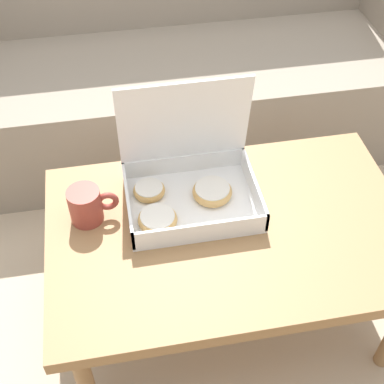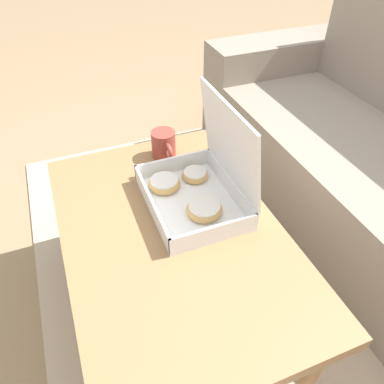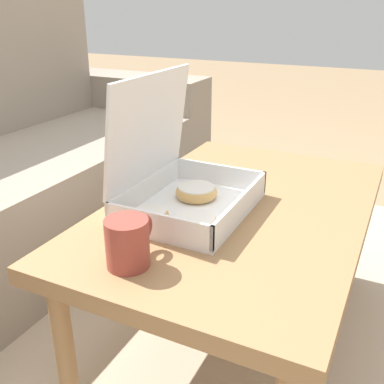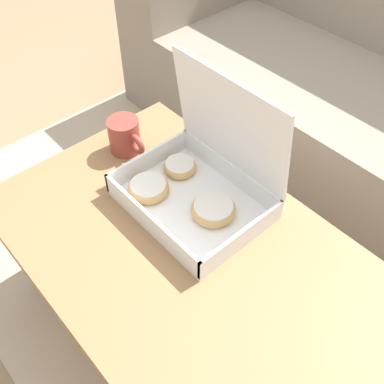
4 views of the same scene
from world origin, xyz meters
name	(u,v)px [view 1 (image 1 of 4)]	position (x,y,z in m)	size (l,w,h in m)	color
ground_plane	(211,263)	(0.00, 0.00, 0.00)	(12.00, 12.00, 0.00)	#937756
area_rug	(195,200)	(0.00, 0.30, 0.01)	(2.23, 1.91, 0.01)	tan
couch	(174,63)	(0.00, 0.78, 0.31)	(2.11, 0.75, 0.91)	gray
coffee_table	(229,237)	(0.00, -0.20, 0.37)	(0.96, 0.61, 0.42)	#997047
pastry_box	(185,183)	(-0.10, -0.07, 0.48)	(0.35, 0.27, 0.33)	white
coffee_mug	(87,205)	(-0.36, -0.10, 0.47)	(0.13, 0.09, 0.10)	#993D33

